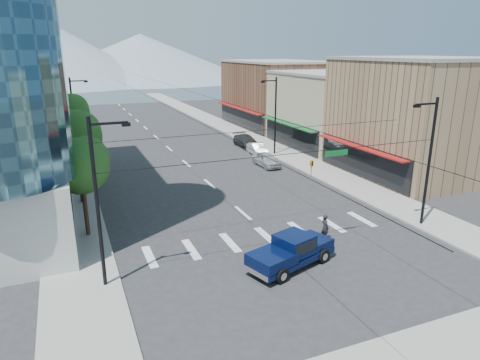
{
  "coord_description": "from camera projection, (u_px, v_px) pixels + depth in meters",
  "views": [
    {
      "loc": [
        -11.84,
        -22.09,
        11.97
      ],
      "look_at": [
        -0.66,
        4.99,
        3.0
      ],
      "focal_mm": 32.0,
      "sensor_mm": 36.0,
      "label": 1
    }
  ],
  "objects": [
    {
      "name": "pickup_truck",
      "position": [
        291.0,
        251.0,
        24.35
      ],
      "size": [
        5.89,
        3.6,
        1.89
      ],
      "rotation": [
        0.0,
        0.0,
        0.32
      ],
      "color": "#08133B",
      "rests_on": "ground"
    },
    {
      "name": "lamp_pole_ne",
      "position": [
        274.0,
        113.0,
        49.24
      ],
      "size": [
        2.0,
        0.25,
        9.0
      ],
      "color": "black",
      "rests_on": "ground"
    },
    {
      "name": "tree_far",
      "position": [
        71.0,
        112.0,
        45.62
      ],
      "size": [
        4.09,
        4.09,
        7.52
      ],
      "color": "black",
      "rests_on": "ground"
    },
    {
      "name": "mountain_left",
      "position": [
        46.0,
        52.0,
        151.22
      ],
      "size": [
        80.0,
        80.0,
        22.0
      ],
      "primitive_type": "cone",
      "color": "gray",
      "rests_on": "ground"
    },
    {
      "name": "pedestrian",
      "position": [
        325.0,
        227.0,
        27.77
      ],
      "size": [
        0.45,
        0.66,
        1.78
      ],
      "primitive_type": "imported",
      "rotation": [
        0.0,
        0.0,
        1.6
      ],
      "color": "black",
      "rests_on": "ground"
    },
    {
      "name": "mountain_right",
      "position": [
        141.0,
        57.0,
        173.41
      ],
      "size": [
        90.0,
        90.0,
        18.0
      ],
      "primitive_type": "cone",
      "color": "gray",
      "rests_on": "ground"
    },
    {
      "name": "shop_far",
      "position": [
        276.0,
        95.0,
        68.53
      ],
      "size": [
        12.0,
        18.0,
        10.0
      ],
      "primitive_type": "cube",
      "color": "brown",
      "rests_on": "ground"
    },
    {
      "name": "sidewalk_right",
      "position": [
        229.0,
        129.0,
        67.06
      ],
      "size": [
        4.0,
        120.0,
        0.15
      ],
      "primitive_type": "cube",
      "color": "gray",
      "rests_on": "ground"
    },
    {
      "name": "lamp_pole_nw",
      "position": [
        75.0,
        114.0,
        48.52
      ],
      "size": [
        2.0,
        0.25,
        9.0
      ],
      "color": "black",
      "rests_on": "ground"
    },
    {
      "name": "sidewalk_left",
      "position": [
        65.0,
        140.0,
        58.29
      ],
      "size": [
        4.0,
        120.0,
        0.15
      ],
      "primitive_type": "cube",
      "color": "gray",
      "rests_on": "ground"
    },
    {
      "name": "parked_car_mid",
      "position": [
        257.0,
        149.0,
        50.38
      ],
      "size": [
        1.82,
        4.3,
        1.38
      ],
      "primitive_type": "imported",
      "rotation": [
        0.0,
        0.0,
        -0.09
      ],
      "color": "silver",
      "rests_on": "ground"
    },
    {
      "name": "tree_near",
      "position": [
        83.0,
        164.0,
        27.23
      ],
      "size": [
        3.65,
        3.64,
        6.71
      ],
      "color": "black",
      "rests_on": "ground"
    },
    {
      "name": "clock_tower",
      "position": [
        27.0,
        57.0,
        73.0
      ],
      "size": [
        4.8,
        4.8,
        20.4
      ],
      "color": "#8C6B4C",
      "rests_on": "ground"
    },
    {
      "name": "parked_car_near",
      "position": [
        266.0,
        160.0,
        45.49
      ],
      "size": [
        1.87,
        4.36,
        1.47
      ],
      "primitive_type": "imported",
      "rotation": [
        0.0,
        0.0,
        0.03
      ],
      "color": "silver",
      "rests_on": "ground"
    },
    {
      "name": "tree_midnear",
      "position": [
        77.0,
        135.0,
        33.24
      ],
      "size": [
        4.09,
        4.09,
        7.52
      ],
      "color": "black",
      "rests_on": "ground"
    },
    {
      "name": "shop_mid",
      "position": [
        333.0,
        110.0,
        54.54
      ],
      "size": [
        12.0,
        14.0,
        9.0
      ],
      "primitive_type": "cube",
      "color": "tan",
      "rests_on": "ground"
    },
    {
      "name": "parked_car_far",
      "position": [
        246.0,
        141.0,
        54.68
      ],
      "size": [
        2.09,
        5.12,
        1.48
      ],
      "primitive_type": "imported",
      "rotation": [
        0.0,
        0.0,
        0.0
      ],
      "color": "#2C2C2E",
      "rests_on": "ground"
    },
    {
      "name": "tree_midfar",
      "position": [
        74.0,
        128.0,
        39.61
      ],
      "size": [
        3.65,
        3.64,
        6.71
      ],
      "color": "black",
      "rests_on": "ground"
    },
    {
      "name": "signal_rig",
      "position": [
        292.0,
        179.0,
        25.17
      ],
      "size": [
        21.8,
        0.2,
        9.0
      ],
      "color": "black",
      "rests_on": "ground"
    },
    {
      "name": "shop_near",
      "position": [
        415.0,
        118.0,
        41.87
      ],
      "size": [
        12.0,
        14.0,
        11.0
      ],
      "primitive_type": "cube",
      "color": "#8C6B4C",
      "rests_on": "ground"
    },
    {
      "name": "ground",
      "position": [
        279.0,
        245.0,
        27.35
      ],
      "size": [
        160.0,
        160.0,
        0.0
      ],
      "primitive_type": "plane",
      "color": "#28282B",
      "rests_on": "ground"
    }
  ]
}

